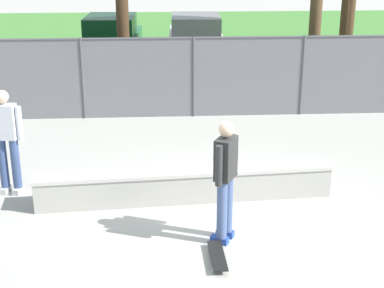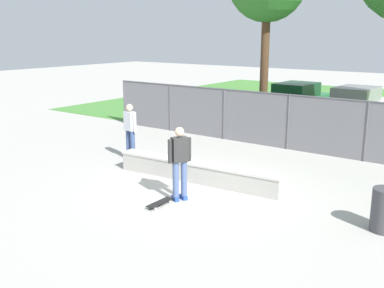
{
  "view_description": "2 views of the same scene",
  "coord_description": "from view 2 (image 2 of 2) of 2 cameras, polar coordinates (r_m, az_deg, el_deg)",
  "views": [
    {
      "loc": [
        -0.87,
        -8.44,
        4.22
      ],
      "look_at": [
        -0.3,
        0.99,
        0.83
      ],
      "focal_mm": 54.86,
      "sensor_mm": 36.0,
      "label": 1
    },
    {
      "loc": [
        6.49,
        -9.1,
        3.97
      ],
      "look_at": [
        -0.27,
        0.06,
        1.18
      ],
      "focal_mm": 42.35,
      "sensor_mm": 36.0,
      "label": 2
    }
  ],
  "objects": [
    {
      "name": "skateboard",
      "position": [
        10.82,
        -4.05,
        -7.37
      ],
      "size": [
        0.22,
        0.8,
        0.09
      ],
      "color": "black",
      "rests_on": "ground"
    },
    {
      "name": "grass_strip",
      "position": [
        25.87,
        21.51,
        3.99
      ],
      "size": [
        27.88,
        20.0,
        0.02
      ],
      "primitive_type": "cube",
      "color": "#478438",
      "rests_on": "ground"
    },
    {
      "name": "car_white",
      "position": [
        21.69,
        19.97,
        4.63
      ],
      "size": [
        2.16,
        4.27,
        1.66
      ],
      "color": "silver",
      "rests_on": "ground"
    },
    {
      "name": "concrete_ledge",
      "position": [
        12.42,
        0.64,
        -3.51
      ],
      "size": [
        4.97,
        0.86,
        0.55
      ],
      "color": "#A8A59E",
      "rests_on": "ground"
    },
    {
      "name": "chainlink_fence",
      "position": [
        16.08,
        12.02,
        3.01
      ],
      "size": [
        15.95,
        0.07,
        1.95
      ],
      "color": "#4C4C51",
      "rests_on": "ground"
    },
    {
      "name": "skateboarder",
      "position": [
        10.85,
        -1.56,
        -2.08
      ],
      "size": [
        0.41,
        0.54,
        1.82
      ],
      "color": "#2647A5",
      "rests_on": "ground"
    },
    {
      "name": "ground_plane",
      "position": [
        11.86,
        0.89,
        -5.79
      ],
      "size": [
        80.0,
        80.0,
        0.0
      ],
      "primitive_type": "plane",
      "color": "#ADAAA3"
    },
    {
      "name": "car_green",
      "position": [
        22.66,
        13.05,
        5.46
      ],
      "size": [
        2.16,
        4.27,
        1.66
      ],
      "color": "#1E6638",
      "rests_on": "ground"
    },
    {
      "name": "bystander",
      "position": [
        14.47,
        -7.8,
        1.83
      ],
      "size": [
        0.59,
        0.32,
        1.82
      ],
      "color": "beige",
      "rests_on": "ground"
    }
  ]
}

